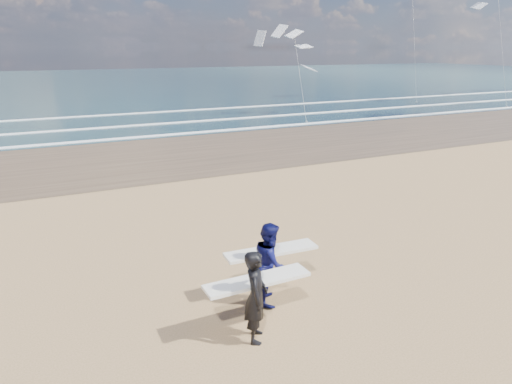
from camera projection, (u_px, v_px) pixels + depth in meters
wet_sand_strip at (409, 129)px, 32.39m from camera, size 220.00×12.00×0.01m
ocean at (185, 81)px, 78.90m from camera, size 220.00×100.00×0.02m
foam_breakers at (329, 111)px, 41.08m from camera, size 220.00×11.70×0.05m
surfer_near at (256, 294)px, 8.84m from camera, size 2.21×1.04×1.90m
surfer_far at (270, 262)px, 10.21m from camera, size 2.22×1.23×1.88m
kite_1 at (298, 61)px, 36.52m from camera, size 6.17×4.78×7.78m
kite_2 at (501, 28)px, 44.40m from camera, size 6.19×4.78×13.02m
kite_5 at (413, 19)px, 47.46m from camera, size 4.93×4.64×15.94m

